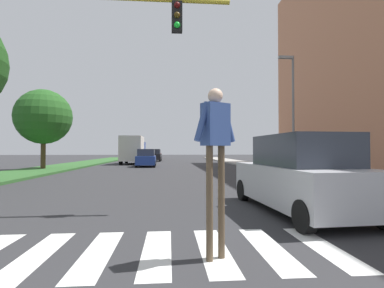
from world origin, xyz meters
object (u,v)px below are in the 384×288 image
at_px(suv_crossing, 299,176).
at_px(sedan_distant, 155,156).
at_px(sedan_midblock, 146,159).
at_px(tree_far, 44,117).
at_px(truck_box_delivery, 133,150).
at_px(street_lamp_right, 292,103).
at_px(sedan_far_horizon, 156,154).
at_px(pedestrian_performer, 215,145).

relative_size(suv_crossing, sedan_distant, 1.03).
bearing_deg(sedan_midblock, tree_far, -149.93).
distance_m(suv_crossing, truck_box_delivery, 27.14).
xyz_separation_m(street_lamp_right, sedan_distant, (-9.90, 23.95, -3.79)).
distance_m(street_lamp_right, suv_crossing, 12.22).
bearing_deg(sedan_far_horizon, tree_far, -103.24).
xyz_separation_m(suv_crossing, sedan_midblock, (-5.50, 20.72, -0.15)).
relative_size(pedestrian_performer, suv_crossing, 0.53).
xyz_separation_m(pedestrian_performer, truck_box_delivery, (-4.73, 29.12, -0.03)).
relative_size(tree_far, sedan_distant, 1.36).
relative_size(pedestrian_performer, truck_box_delivery, 0.40).
xyz_separation_m(tree_far, sedan_distant, (7.77, 18.40, -3.38)).
distance_m(tree_far, sedan_far_horizon, 32.71).
bearing_deg(sedan_distant, sedan_midblock, -90.52).
bearing_deg(truck_box_delivery, sedan_midblock, -70.56).
bearing_deg(sedan_midblock, street_lamp_right, -44.87).
distance_m(sedan_far_horizon, truck_box_delivery, 21.94).
relative_size(suv_crossing, sedan_far_horizon, 1.02).
relative_size(tree_far, suv_crossing, 1.31).
bearing_deg(pedestrian_performer, tree_far, 118.49).
bearing_deg(tree_far, sedan_far_horizon, 76.76).
bearing_deg(truck_box_delivery, suv_crossing, -74.18).
bearing_deg(sedan_midblock, pedestrian_performer, -83.19).
bearing_deg(truck_box_delivery, tree_far, -120.36).
xyz_separation_m(tree_far, pedestrian_performer, (10.48, -19.31, -2.52)).
height_order(suv_crossing, truck_box_delivery, truck_box_delivery).
height_order(street_lamp_right, sedan_midblock, street_lamp_right).
bearing_deg(tree_far, street_lamp_right, -17.44).
bearing_deg(sedan_distant, truck_box_delivery, -103.27).
height_order(tree_far, pedestrian_performer, tree_far).
bearing_deg(suv_crossing, pedestrian_performer, -131.47).
relative_size(tree_far, sedan_far_horizon, 1.34).
xyz_separation_m(suv_crossing, sedan_distant, (-5.37, 34.69, -0.13)).
distance_m(suv_crossing, sedan_far_horizon, 48.29).
distance_m(tree_far, suv_crossing, 21.19).
bearing_deg(sedan_distant, sedan_far_horizon, 91.40).
height_order(sedan_midblock, sedan_distant, sedan_distant).
bearing_deg(sedan_far_horizon, sedan_distant, -88.60).
relative_size(pedestrian_performer, sedan_far_horizon, 0.54).
height_order(street_lamp_right, sedan_far_horizon, street_lamp_right).
xyz_separation_m(sedan_midblock, sedan_distant, (0.13, 13.97, 0.02)).
distance_m(street_lamp_right, sedan_far_horizon, 38.78).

